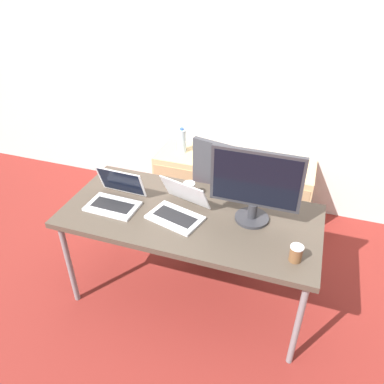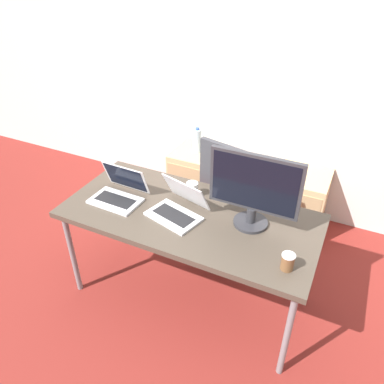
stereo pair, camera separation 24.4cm
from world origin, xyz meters
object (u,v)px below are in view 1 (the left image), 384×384
at_px(coffee_cup_brown, 296,253).
at_px(water_bottle, 182,141).
at_px(cabinet_right, 286,195).
at_px(coffee_cup_white, 189,190).
at_px(cabinet_left, 182,177).
at_px(laptop_left, 115,198).
at_px(office_chair, 228,208).
at_px(monitor, 255,185).
at_px(laptop_right, 179,209).

bearing_deg(coffee_cup_brown, water_bottle, 130.66).
bearing_deg(water_bottle, cabinet_right, -0.12).
height_order(cabinet_right, coffee_cup_white, coffee_cup_white).
bearing_deg(cabinet_left, laptop_left, -91.71).
xyz_separation_m(cabinet_left, coffee_cup_brown, (1.20, -1.39, 0.53)).
bearing_deg(coffee_cup_white, cabinet_left, 113.06).
distance_m(cabinet_left, laptop_left, 1.33).
bearing_deg(cabinet_left, office_chair, -41.53).
relative_size(cabinet_left, coffee_cup_brown, 5.67).
bearing_deg(coffee_cup_brown, coffee_cup_white, 151.79).
relative_size(monitor, coffee_cup_white, 5.18).
height_order(cabinet_right, laptop_right, laptop_right).
bearing_deg(cabinet_right, coffee_cup_brown, -83.61).
relative_size(water_bottle, monitor, 0.44).
height_order(water_bottle, laptop_left, laptop_left).
distance_m(laptop_left, coffee_cup_white, 0.52).
distance_m(office_chair, monitor, 0.88).
xyz_separation_m(office_chair, laptop_left, (-0.64, -0.68, 0.40)).
relative_size(cabinet_left, coffee_cup_white, 5.23).
distance_m(water_bottle, coffee_cup_white, 1.06).
relative_size(water_bottle, laptop_left, 0.70).
bearing_deg(monitor, cabinet_right, 82.11).
bearing_deg(office_chair, coffee_cup_brown, -55.36).
relative_size(water_bottle, coffee_cup_brown, 2.45).
bearing_deg(laptop_right, coffee_cup_white, 91.31).
bearing_deg(laptop_left, laptop_right, 2.69).
relative_size(cabinet_left, laptop_right, 1.45).
relative_size(laptop_right, coffee_cup_white, 3.62).
distance_m(laptop_right, monitor, 0.53).
relative_size(office_chair, laptop_left, 3.06).
relative_size(office_chair, laptop_right, 2.73).
height_order(office_chair, monitor, monitor).
relative_size(office_chair, water_bottle, 4.35).
bearing_deg(monitor, coffee_cup_brown, -43.97).
height_order(office_chair, laptop_left, office_chair).
height_order(office_chair, laptop_right, office_chair).
height_order(cabinet_left, laptop_right, laptop_right).
height_order(laptop_left, laptop_right, laptop_left).
height_order(water_bottle, monitor, monitor).
relative_size(cabinet_right, coffee_cup_white, 5.23).
relative_size(laptop_right, coffee_cup_brown, 3.92).
bearing_deg(water_bottle, cabinet_left, -90.00).
height_order(monitor, coffee_cup_brown, monitor).
height_order(laptop_left, monitor, monitor).
xyz_separation_m(office_chair, water_bottle, (-0.61, 0.54, 0.28)).
bearing_deg(cabinet_left, laptop_right, -70.77).
relative_size(laptop_left, laptop_right, 0.89).
xyz_separation_m(laptop_right, coffee_cup_brown, (0.78, -0.19, 0.00)).
bearing_deg(water_bottle, coffee_cup_white, -66.98).
bearing_deg(office_chair, laptop_right, -105.86).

